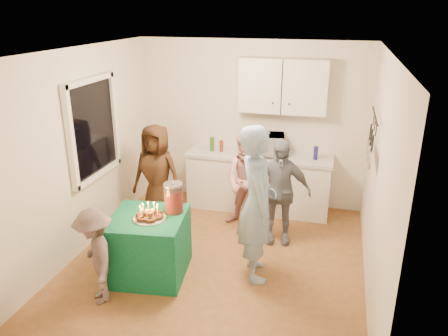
% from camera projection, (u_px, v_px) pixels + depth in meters
% --- Properties ---
extents(floor, '(4.00, 4.00, 0.00)m').
position_uv_depth(floor, '(217.00, 262.00, 5.54)').
color(floor, brown).
rests_on(floor, ground).
extents(ceiling, '(4.00, 4.00, 0.00)m').
position_uv_depth(ceiling, '(215.00, 51.00, 4.64)').
color(ceiling, white).
rests_on(ceiling, floor).
extents(back_wall, '(3.60, 3.60, 0.00)m').
position_uv_depth(back_wall, '(251.00, 124.00, 6.90)').
color(back_wall, silver).
rests_on(back_wall, floor).
extents(left_wall, '(4.00, 4.00, 0.00)m').
position_uv_depth(left_wall, '(80.00, 153.00, 5.53)').
color(left_wall, silver).
rests_on(left_wall, floor).
extents(right_wall, '(4.00, 4.00, 0.00)m').
position_uv_depth(right_wall, '(378.00, 181.00, 4.65)').
color(right_wall, silver).
rests_on(right_wall, floor).
extents(window_night, '(0.04, 1.00, 1.20)m').
position_uv_depth(window_night, '(92.00, 128.00, 5.71)').
color(window_night, black).
rests_on(window_night, left_wall).
extents(counter, '(2.20, 0.58, 0.86)m').
position_uv_depth(counter, '(258.00, 183.00, 6.88)').
color(counter, white).
rests_on(counter, floor).
extents(countertop, '(2.24, 0.62, 0.05)m').
position_uv_depth(countertop, '(259.00, 156.00, 6.73)').
color(countertop, beige).
rests_on(countertop, counter).
extents(upper_cabinet, '(1.30, 0.30, 0.80)m').
position_uv_depth(upper_cabinet, '(283.00, 86.00, 6.42)').
color(upper_cabinet, white).
rests_on(upper_cabinet, back_wall).
extents(pot_rack, '(0.12, 1.00, 0.60)m').
position_uv_depth(pot_rack, '(371.00, 136.00, 5.20)').
color(pot_rack, black).
rests_on(pot_rack, right_wall).
extents(microwave, '(0.64, 0.48, 0.32)m').
position_uv_depth(microwave, '(264.00, 145.00, 6.64)').
color(microwave, white).
rests_on(microwave, countertop).
extents(party_table, '(0.95, 0.95, 0.76)m').
position_uv_depth(party_table, '(149.00, 246.00, 5.19)').
color(party_table, '#0E5E3A').
rests_on(party_table, floor).
extents(donut_cake, '(0.38, 0.38, 0.18)m').
position_uv_depth(donut_cake, '(149.00, 212.00, 4.98)').
color(donut_cake, '#381C0C').
rests_on(donut_cake, party_table).
extents(punch_jar, '(0.22, 0.22, 0.34)m').
position_uv_depth(punch_jar, '(174.00, 199.00, 5.12)').
color(punch_jar, red).
rests_on(punch_jar, party_table).
extents(man_birthday, '(0.64, 0.79, 1.86)m').
position_uv_depth(man_birthday, '(257.00, 204.00, 4.98)').
color(man_birthday, '#88A7C6').
rests_on(man_birthday, floor).
extents(woman_back_left, '(0.78, 0.55, 1.51)m').
position_uv_depth(woman_back_left, '(157.00, 175.00, 6.31)').
color(woman_back_left, '#543118').
rests_on(woman_back_left, floor).
extents(woman_back_center, '(0.77, 0.64, 1.41)m').
position_uv_depth(woman_back_center, '(248.00, 182.00, 6.21)').
color(woman_back_center, '#D36E79').
rests_on(woman_back_center, floor).
extents(woman_back_right, '(0.90, 0.47, 1.46)m').
position_uv_depth(woman_back_right, '(278.00, 192.00, 5.81)').
color(woman_back_right, black).
rests_on(woman_back_right, floor).
extents(child_near_left, '(0.77, 0.80, 1.09)m').
position_uv_depth(child_near_left, '(96.00, 257.00, 4.65)').
color(child_near_left, '#544343').
rests_on(child_near_left, floor).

